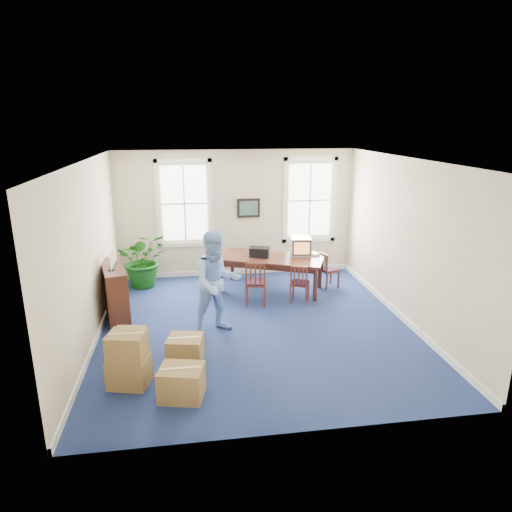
{
  "coord_description": "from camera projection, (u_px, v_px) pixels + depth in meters",
  "views": [
    {
      "loc": [
        -1.22,
        -8.11,
        3.86
      ],
      "look_at": [
        0.1,
        0.6,
        1.25
      ],
      "focal_mm": 32.0,
      "sensor_mm": 36.0,
      "label": 1
    }
  ],
  "objects": [
    {
      "name": "cardboard_boxes",
      "position": [
        144.0,
        353.0,
        6.97
      ],
      "size": [
        1.89,
        1.89,
        0.9
      ],
      "primitive_type": null,
      "rotation": [
        0.0,
        0.0,
        -0.23
      ],
      "color": "#9D7842",
      "rests_on": "ground"
    },
    {
      "name": "equipment_bag",
      "position": [
        259.0,
        252.0,
        10.63
      ],
      "size": [
        0.51,
        0.41,
        0.22
      ],
      "primitive_type": "cube",
      "rotation": [
        0.0,
        0.0,
        -0.29
      ],
      "color": "black",
      "rests_on": "conference_table"
    },
    {
      "name": "wall_front",
      "position": [
        296.0,
        319.0,
        5.42
      ],
      "size": [
        6.5,
        0.0,
        6.5
      ],
      "primitive_type": "plane",
      "rotation": [
        -1.57,
        0.0,
        0.0
      ],
      "color": "beige",
      "rests_on": "ground"
    },
    {
      "name": "wall_back",
      "position": [
        237.0,
        214.0,
        11.59
      ],
      "size": [
        6.5,
        0.0,
        6.5
      ],
      "primitive_type": "plane",
      "rotation": [
        1.57,
        0.0,
        0.0
      ],
      "color": "beige",
      "rests_on": "ground"
    },
    {
      "name": "wall_picture",
      "position": [
        248.0,
        208.0,
        11.54
      ],
      "size": [
        0.58,
        0.06,
        0.48
      ],
      "primitive_type": null,
      "color": "black",
      "rests_on": "ground"
    },
    {
      "name": "credenza",
      "position": [
        115.0,
        292.0,
        9.21
      ],
      "size": [
        0.72,
        1.45,
        1.09
      ],
      "primitive_type": "cube",
      "rotation": [
        0.0,
        0.0,
        0.24
      ],
      "color": "#4A231A",
      "rests_on": "ground"
    },
    {
      "name": "chair_near_right",
      "position": [
        300.0,
        283.0,
        10.05
      ],
      "size": [
        0.52,
        0.52,
        0.88
      ],
      "primitive_type": null,
      "rotation": [
        0.0,
        0.0,
        2.74
      ],
      "color": "maroon",
      "rests_on": "ground"
    },
    {
      "name": "chair_near_left",
      "position": [
        256.0,
        282.0,
        9.89
      ],
      "size": [
        0.53,
        0.53,
        1.01
      ],
      "primitive_type": null,
      "rotation": [
        0.0,
        0.0,
        2.95
      ],
      "color": "maroon",
      "rests_on": "ground"
    },
    {
      "name": "game_console",
      "position": [
        314.0,
        254.0,
        10.79
      ],
      "size": [
        0.23,
        0.26,
        0.05
      ],
      "primitive_type": "cube",
      "rotation": [
        0.0,
        0.0,
        0.4
      ],
      "color": "white",
      "rests_on": "conference_table"
    },
    {
      "name": "baseboard_back",
      "position": [
        237.0,
        272.0,
        12.0
      ],
      "size": [
        6.0,
        0.04,
        0.12
      ],
      "primitive_type": "cube",
      "color": "white",
      "rests_on": "ground"
    },
    {
      "name": "ceiling",
      "position": [
        255.0,
        160.0,
        8.05
      ],
      "size": [
        6.5,
        6.5,
        0.0
      ],
      "primitive_type": "plane",
      "rotation": [
        3.14,
        0.0,
        0.0
      ],
      "color": "white",
      "rests_on": "ground"
    },
    {
      "name": "conference_table",
      "position": [
        271.0,
        273.0,
        10.76
      ],
      "size": [
        2.64,
        1.94,
        0.82
      ],
      "primitive_type": null,
      "rotation": [
        0.0,
        0.0,
        -0.4
      ],
      "color": "#4A231A",
      "rests_on": "ground"
    },
    {
      "name": "chair_end_left",
      "position": [
        211.0,
        272.0,
        10.53
      ],
      "size": [
        0.55,
        0.55,
        1.01
      ],
      "primitive_type": null,
      "rotation": [
        0.0,
        0.0,
        -1.79
      ],
      "color": "maroon",
      "rests_on": "ground"
    },
    {
      "name": "man",
      "position": [
        217.0,
        283.0,
        8.47
      ],
      "size": [
        1.11,
        0.95,
        1.96
      ],
      "primitive_type": "imported",
      "rotation": [
        0.0,
        0.0,
        0.24
      ],
      "color": "#8CB8F5",
      "rests_on": "ground"
    },
    {
      "name": "window_left",
      "position": [
        184.0,
        204.0,
        11.3
      ],
      "size": [
        1.4,
        0.12,
        2.2
      ],
      "primitive_type": null,
      "color": "white",
      "rests_on": "ground"
    },
    {
      "name": "baseboard_right",
      "position": [
        398.0,
        314.0,
        9.37
      ],
      "size": [
        0.04,
        6.5,
        0.12
      ],
      "primitive_type": "cube",
      "color": "white",
      "rests_on": "ground"
    },
    {
      "name": "floor",
      "position": [
        256.0,
        326.0,
        8.96
      ],
      "size": [
        6.5,
        6.5,
        0.0
      ],
      "primitive_type": "plane",
      "color": "navy",
      "rests_on": "ground"
    },
    {
      "name": "baseboard_left",
      "position": [
        99.0,
        333.0,
        8.52
      ],
      "size": [
        0.04,
        6.5,
        0.12
      ],
      "primitive_type": "cube",
      "color": "white",
      "rests_on": "ground"
    },
    {
      "name": "chair_end_right",
      "position": [
        329.0,
        270.0,
        10.96
      ],
      "size": [
        0.48,
        0.48,
        0.86
      ],
      "primitive_type": null,
      "rotation": [
        0.0,
        0.0,
        1.85
      ],
      "color": "maroon",
      "rests_on": "ground"
    },
    {
      "name": "wall_left",
      "position": [
        88.0,
        254.0,
        8.08
      ],
      "size": [
        0.0,
        6.5,
        6.5
      ],
      "primitive_type": "plane",
      "rotation": [
        1.57,
        0.0,
        1.57
      ],
      "color": "beige",
      "rests_on": "ground"
    },
    {
      "name": "window_right",
      "position": [
        310.0,
        200.0,
        11.75
      ],
      "size": [
        1.4,
        0.12,
        2.2
      ],
      "primitive_type": null,
      "color": "white",
      "rests_on": "ground"
    },
    {
      "name": "wall_right",
      "position": [
        407.0,
        241.0,
        8.94
      ],
      "size": [
        0.0,
        6.5,
        6.5
      ],
      "primitive_type": "plane",
      "rotation": [
        1.57,
        0.0,
        -1.57
      ],
      "color": "beige",
      "rests_on": "ground"
    },
    {
      "name": "brochure_rack",
      "position": [
        113.0,
        259.0,
        9.01
      ],
      "size": [
        0.25,
        0.69,
        0.3
      ],
      "primitive_type": null,
      "rotation": [
        0.0,
        0.0,
        -0.2
      ],
      "color": "#99999E",
      "rests_on": "credenza"
    },
    {
      "name": "crt_tv",
      "position": [
        301.0,
        246.0,
        10.74
      ],
      "size": [
        0.53,
        0.56,
        0.42
      ],
      "primitive_type": null,
      "rotation": [
        0.0,
        0.0,
        -0.13
      ],
      "color": "#B7B7BC",
      "rests_on": "conference_table"
    },
    {
      "name": "potted_plant",
      "position": [
        144.0,
        259.0,
        10.96
      ],
      "size": [
        1.34,
        1.2,
        1.34
      ],
      "primitive_type": "imported",
      "rotation": [
        0.0,
        0.0,
        0.14
      ],
      "color": "#104910",
      "rests_on": "ground"
    }
  ]
}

